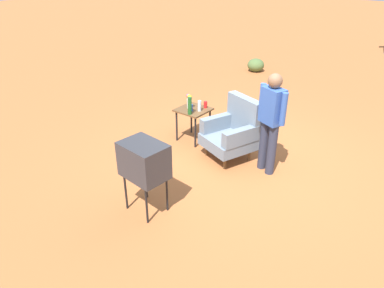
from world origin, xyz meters
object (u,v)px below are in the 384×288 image
(armchair, at_px, (233,131))
(soda_can_blue, at_px, (191,108))
(bottle_wine_green, at_px, (190,106))
(bottle_short_clear, at_px, (199,106))
(flower_vase, at_px, (189,100))
(person_standing, at_px, (271,118))
(tv_on_stand, at_px, (144,161))
(side_table, at_px, (193,114))
(soda_can_red, at_px, (205,105))

(armchair, height_order, soda_can_blue, armchair)
(bottle_wine_green, bearing_deg, armchair, 9.96)
(bottle_short_clear, distance_m, flower_vase, 0.24)
(armchair, relative_size, person_standing, 0.65)
(armchair, height_order, tv_on_stand, armchair)
(side_table, xyz_separation_m, bottle_short_clear, (0.15, -0.01, 0.19))
(tv_on_stand, bearing_deg, side_table, 111.63)
(bottle_short_clear, distance_m, soda_can_red, 0.20)
(soda_can_red, bearing_deg, tv_on_stand, -73.20)
(side_table, relative_size, soda_can_blue, 5.20)
(tv_on_stand, xyz_separation_m, bottle_short_clear, (-0.68, 2.08, -0.05))
(side_table, relative_size, person_standing, 0.39)
(soda_can_blue, bearing_deg, bottle_wine_green, -59.91)
(tv_on_stand, height_order, bottle_short_clear, tv_on_stand)
(bottle_short_clear, distance_m, soda_can_blue, 0.16)
(armchair, bearing_deg, soda_can_red, 161.02)
(armchair, bearing_deg, bottle_wine_green, -170.04)
(side_table, relative_size, bottle_wine_green, 1.98)
(tv_on_stand, bearing_deg, soda_can_red, 106.80)
(flower_vase, bearing_deg, side_table, 4.71)
(bottle_wine_green, xyz_separation_m, flower_vase, (-0.19, 0.23, -0.01))
(soda_can_red, bearing_deg, person_standing, -12.46)
(bottle_wine_green, distance_m, flower_vase, 0.30)
(soda_can_blue, xyz_separation_m, flower_vase, (-0.12, 0.09, 0.09))
(side_table, height_order, bottle_short_clear, bottle_short_clear)
(side_table, xyz_separation_m, bottle_wine_green, (0.10, -0.23, 0.25))
(bottle_short_clear, bearing_deg, side_table, 177.19)
(tv_on_stand, distance_m, bottle_wine_green, 1.99)
(armchair, xyz_separation_m, person_standing, (0.68, -0.05, 0.44))
(person_standing, distance_m, bottle_short_clear, 1.50)
(armchair, height_order, bottle_wine_green, armchair)
(bottle_short_clear, height_order, soda_can_red, bottle_short_clear)
(side_table, xyz_separation_m, soda_can_blue, (0.03, -0.10, 0.16))
(soda_can_red, bearing_deg, soda_can_blue, -111.38)
(soda_can_blue, xyz_separation_m, bottle_wine_green, (0.08, -0.13, 0.10))
(bottle_short_clear, xyz_separation_m, soda_can_red, (-0.01, 0.20, -0.04))
(person_standing, relative_size, bottle_wine_green, 5.12)
(bottle_short_clear, relative_size, soda_can_blue, 1.64)
(soda_can_blue, bearing_deg, side_table, 104.02)
(tv_on_stand, bearing_deg, armchair, 86.69)
(armchair, bearing_deg, person_standing, -4.40)
(side_table, xyz_separation_m, person_standing, (1.63, -0.14, 0.40))
(person_standing, distance_m, flower_vase, 1.73)
(bottle_short_clear, bearing_deg, flower_vase, -179.94)
(armchair, bearing_deg, flower_vase, 175.70)
(bottle_short_clear, bearing_deg, person_standing, -5.05)
(tv_on_stand, xyz_separation_m, person_standing, (0.80, 1.95, 0.16))
(tv_on_stand, relative_size, bottle_short_clear, 5.15)
(side_table, height_order, person_standing, person_standing)
(flower_vase, bearing_deg, bottle_wine_green, -49.49)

